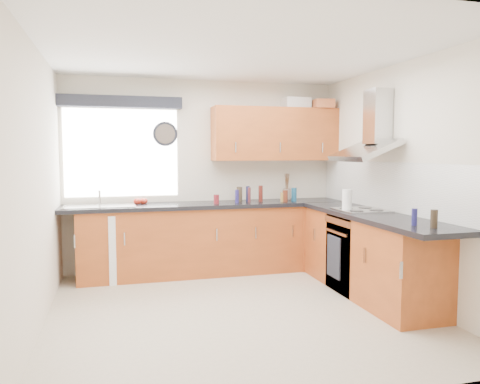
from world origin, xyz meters
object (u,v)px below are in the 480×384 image
object	(u,v)px
washing_machine	(128,245)
oven	(360,253)
extractor_hood	(371,133)
upper_cabinets	(275,134)

from	to	relation	value
washing_machine	oven	bearing A→B (deg)	-36.02
extractor_hood	upper_cabinets	xyz separation A→B (m)	(-0.65, 1.33, 0.03)
extractor_hood	upper_cabinets	world-z (taller)	upper_cabinets
oven	upper_cabinets	xyz separation A→B (m)	(-0.55, 1.32, 1.38)
upper_cabinets	oven	bearing A→B (deg)	-67.46
extractor_hood	washing_machine	world-z (taller)	extractor_hood
oven	upper_cabinets	bearing A→B (deg)	112.54
upper_cabinets	washing_machine	distance (m)	2.40
oven	washing_machine	distance (m)	2.78
oven	extractor_hood	world-z (taller)	extractor_hood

